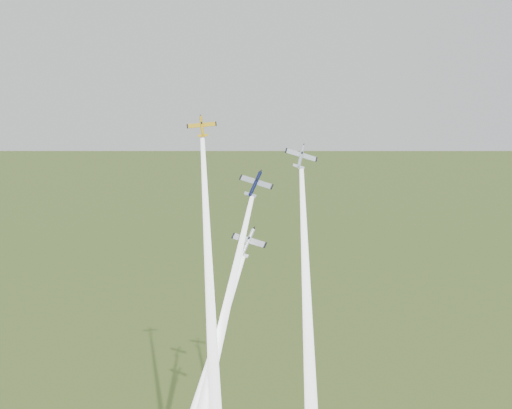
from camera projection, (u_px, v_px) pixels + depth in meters
name	position (u px, v px, depth m)	size (l,w,h in m)	color
plane_yellow	(202.00, 126.00, 141.13)	(6.61, 6.56, 1.04)	yellow
smoke_trail_yellow	(210.00, 295.00, 124.34)	(2.64, 2.64, 70.95)	white
plane_navy	(255.00, 184.00, 136.17)	(7.57, 7.51, 1.19)	#0D123C
smoke_trail_navy	(222.00, 328.00, 123.33)	(2.64, 2.64, 57.02)	white
plane_silver_right	(301.00, 157.00, 137.05)	(7.13, 7.08, 1.12)	silver
smoke_trail_silver_right	(307.00, 302.00, 122.89)	(2.64, 2.64, 58.11)	white
plane_silver_low	(248.00, 242.00, 132.63)	(7.93, 7.87, 1.24)	silver
smoke_trail_silver_low	(203.00, 386.00, 121.42)	(2.64, 2.64, 53.75)	white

